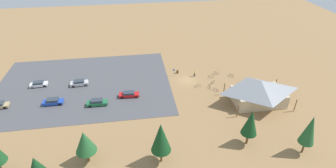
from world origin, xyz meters
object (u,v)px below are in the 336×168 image
object	(u,v)px
bicycle_yellow_trailside	(211,76)
visitor_at_bikes	(195,73)
bicycle_orange_front_row	(209,87)
car_blue_second_row	(53,101)
bicycle_blue_by_bin	(216,73)
bicycle_purple_yard_front	(216,90)
bicycle_silver_yard_left	(197,86)
pine_midwest	(161,137)
bicycle_green_lone_west	(213,82)
car_red_near_entry	(129,94)
bike_pavilion	(259,91)
pine_east	(85,142)
pine_west	(251,123)
bicycle_black_near_porch	(231,75)
lot_sign	(174,71)
car_green_front_row	(97,102)
trash_bin	(177,72)
car_white_back_corner	(39,84)
pine_far_west	(310,130)
pine_center	(37,168)
car_silver_inner_stall	(79,83)

from	to	relation	value
bicycle_yellow_trailside	visitor_at_bikes	distance (m)	4.47
bicycle_orange_front_row	car_blue_second_row	bearing A→B (deg)	2.21
bicycle_blue_by_bin	bicycle_purple_yard_front	xyz separation A→B (m)	(2.61, 8.13, -0.03)
bicycle_silver_yard_left	pine_midwest	bearing A→B (deg)	61.89
bicycle_blue_by_bin	bicycle_silver_yard_left	distance (m)	8.93
bicycle_green_lone_west	bicycle_silver_yard_left	distance (m)	4.52
pine_midwest	bicycle_green_lone_west	size ratio (longest dim) A/B	6.25
bicycle_orange_front_row	car_red_near_entry	xyz separation A→B (m)	(20.16, 0.98, 0.32)
bike_pavilion	pine_east	distance (m)	38.96
car_blue_second_row	pine_east	bearing A→B (deg)	117.56
pine_west	visitor_at_bikes	bearing A→B (deg)	-81.85
bicycle_blue_by_bin	pine_west	bearing A→B (deg)	85.05
bike_pavilion	bicycle_black_near_porch	distance (m)	12.88
pine_east	bicycle_black_near_porch	world-z (taller)	pine_east
lot_sign	car_blue_second_row	xyz separation A→B (m)	(29.57, 8.81, -0.67)
car_green_front_row	bicycle_black_near_porch	bearing A→B (deg)	-166.94
trash_bin	pine_midwest	bearing A→B (deg)	74.62
bicycle_silver_yard_left	car_white_back_corner	size ratio (longest dim) A/B	0.40
bicycle_black_near_porch	car_white_back_corner	size ratio (longest dim) A/B	0.29
bicycle_blue_by_bin	bicycle_purple_yard_front	distance (m)	8.54
bike_pavilion	pine_west	xyz separation A→B (m)	(7.75, 12.36, 1.77)
bicycle_black_near_porch	car_green_front_row	world-z (taller)	car_green_front_row
trash_bin	pine_far_west	bearing A→B (deg)	117.74
bicycle_silver_yard_left	lot_sign	bearing A→B (deg)	-53.26
bicycle_yellow_trailside	car_blue_second_row	distance (m)	39.84
car_white_back_corner	bicycle_silver_yard_left	bearing A→B (deg)	170.72
bicycle_green_lone_west	bicycle_purple_yard_front	distance (m)	3.41
pine_center	bicycle_orange_front_row	bearing A→B (deg)	-144.38
bicycle_green_lone_west	car_green_front_row	size ratio (longest dim) A/B	0.29
pine_far_west	pine_center	world-z (taller)	pine_far_west
bicycle_purple_yard_front	car_blue_second_row	size ratio (longest dim) A/B	0.31
pine_midwest	trash_bin	bearing A→B (deg)	-105.38
pine_far_west	bicycle_green_lone_west	size ratio (longest dim) A/B	6.16
lot_sign	pine_center	bearing A→B (deg)	50.43
bike_pavilion	lot_sign	size ratio (longest dim) A/B	6.16
car_white_back_corner	car_green_front_row	xyz separation A→B (m)	(-15.32, 10.57, 0.08)
pine_midwest	car_green_front_row	bearing A→B (deg)	-56.61
pine_center	car_silver_inner_stall	world-z (taller)	pine_center
pine_midwest	bicycle_blue_by_bin	distance (m)	34.72
bicycle_black_near_porch	car_green_front_row	bearing A→B (deg)	13.06
trash_bin	bicycle_black_near_porch	size ratio (longest dim) A/B	0.71
pine_midwest	bicycle_black_near_porch	distance (m)	35.31
bicycle_black_near_porch	car_blue_second_row	world-z (taller)	car_blue_second_row
pine_far_west	bicycle_yellow_trailside	size ratio (longest dim) A/B	4.63
bicycle_blue_by_bin	car_blue_second_row	bearing A→B (deg)	11.05
pine_east	car_blue_second_row	world-z (taller)	pine_east
bike_pavilion	bicycle_orange_front_row	bearing A→B (deg)	-39.98
bicycle_yellow_trailside	car_silver_inner_stall	size ratio (longest dim) A/B	0.39
trash_bin	car_white_back_corner	world-z (taller)	car_white_back_corner
pine_east	visitor_at_bikes	distance (m)	36.94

